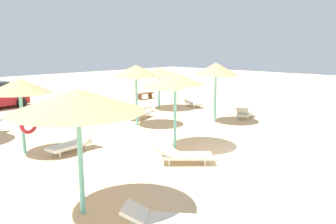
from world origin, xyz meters
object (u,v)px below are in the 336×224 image
object	(u,v)px
parasol_1	(136,71)
lounger_7	(192,102)
parasol_0	(159,72)
bench_2	(104,101)
parasol_4	(78,101)
bench_0	(145,95)
lounger_1	(139,113)
lounger_2	(72,144)
lounger_5	(245,113)
parasol_5	(216,69)
lounger_6	(183,155)
lounger_4	(165,220)
bench_1	(54,104)
parasol_2	(20,87)
parasol_6	(175,80)
lounger_0	(135,107)

from	to	relation	value
parasol_1	lounger_7	distance (m)	6.85
parasol_0	bench_2	xyz separation A→B (m)	(-2.00, 3.14, -2.02)
parasol_4	bench_0	bearing A→B (deg)	42.92
parasol_1	lounger_7	world-z (taller)	parasol_1
lounger_1	lounger_7	bearing A→B (deg)	5.24
lounger_2	lounger_1	bearing A→B (deg)	24.99
parasol_4	lounger_5	distance (m)	12.90
parasol_5	lounger_6	xyz separation A→B (m)	(-6.11, -3.12, -2.47)
lounger_1	lounger_7	size ratio (longest dim) A/B	1.00
lounger_1	lounger_4	xyz separation A→B (m)	(-7.42, -9.25, -0.02)
bench_2	bench_1	bearing A→B (deg)	156.66
parasol_5	lounger_2	distance (m)	8.40
parasol_1	parasol_4	distance (m)	9.36
parasol_2	lounger_5	xyz separation A→B (m)	(11.20, -2.60, -2.16)
lounger_6	bench_0	world-z (taller)	lounger_6
lounger_2	lounger_5	distance (m)	9.99
parasol_1	parasol_4	xyz separation A→B (m)	(-7.06, -6.14, -0.01)
bench_2	lounger_2	bearing A→B (deg)	-132.72
bench_0	parasol_4	bearing A→B (deg)	-137.08
parasol_6	lounger_2	distance (m)	4.59
parasol_2	lounger_4	size ratio (longest dim) A/B	1.45
parasol_5	lounger_0	xyz separation A→B (m)	(-1.09, 5.14, -2.47)
parasol_6	bench_1	world-z (taller)	parasol_6
parasol_2	bench_2	bearing A→B (deg)	37.44
lounger_6	bench_0	distance (m)	14.79
parasol_1	parasol_2	xyz separation A→B (m)	(-5.97, -0.47, -0.25)
parasol_5	bench_1	world-z (taller)	parasol_5
parasol_4	lounger_4	xyz separation A→B (m)	(0.71, -2.06, -2.42)
lounger_2	bench_0	distance (m)	13.40
lounger_4	lounger_7	bearing A→B (deg)	37.70
lounger_7	parasol_2	bearing A→B (deg)	-170.71
lounger_1	bench_2	world-z (taller)	lounger_1
lounger_0	lounger_2	size ratio (longest dim) A/B	1.02
bench_1	parasol_2	bearing A→B (deg)	-124.68
parasol_1	lounger_6	bearing A→B (deg)	-116.59
lounger_6	bench_2	bearing A→B (deg)	66.46
lounger_1	lounger_2	size ratio (longest dim) A/B	1.00
parasol_6	lounger_7	bearing A→B (deg)	35.60
lounger_4	bench_1	distance (m)	16.18
lounger_7	bench_1	distance (m)	8.90
bench_0	parasol_1	bearing A→B (deg)	-135.05
parasol_0	parasol_1	size ratio (longest dim) A/B	0.89
parasol_2	lounger_5	distance (m)	11.70
parasol_1	lounger_4	size ratio (longest dim) A/B	1.58
lounger_7	bench_0	xyz separation A→B (m)	(0.01, 4.70, 0.02)
lounger_1	lounger_2	world-z (taller)	lounger_1
parasol_0	lounger_1	size ratio (longest dim) A/B	1.39
bench_0	bench_1	bearing A→B (deg)	173.66
parasol_5	bench_0	bearing A→B (deg)	71.48
parasol_2	lounger_6	bearing A→B (deg)	-57.63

